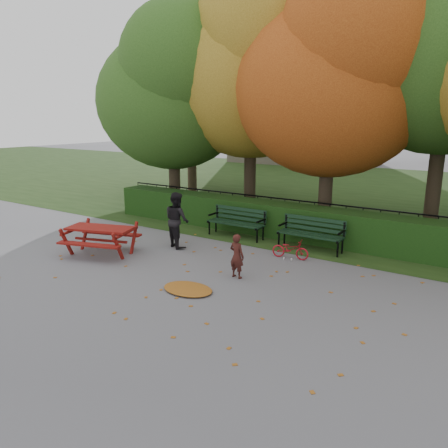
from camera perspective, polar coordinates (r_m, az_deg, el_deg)
The scene contains 17 objects.
ground at distance 9.77m, azimuth -3.31°, elevation -7.60°, with size 90.00×90.00×0.00m, color slate.
grass_strip at distance 22.24m, azimuth 18.90°, elevation 3.87°, with size 90.00×90.00×0.00m, color #1B3310.
building_left at distance 36.49m, azimuth 10.63°, elevation 19.80°, with size 10.00×7.00×15.00m, color tan.
hedge at distance 13.33m, azimuth 8.33°, elevation 0.38°, with size 13.00×0.90×1.00m, color black.
iron_fence at distance 14.03m, azimuth 9.74°, elevation 1.16°, with size 14.00×0.04×1.02m.
tree_a at distance 16.72m, azimuth -6.45°, elevation 17.02°, with size 5.88×5.60×7.48m.
tree_b at distance 16.20m, azimuth 4.30°, elevation 20.31°, with size 6.72×6.40×8.79m.
tree_c at distance 14.07m, azimuth 14.92°, elevation 18.52°, with size 6.30×6.00×8.00m.
tree_f at distance 20.88m, azimuth -4.05°, elevation 19.64°, with size 6.93×6.60×9.19m.
bench_left at distance 13.24m, azimuth 1.76°, elevation 0.53°, with size 1.80×0.57×0.88m.
bench_right at distance 12.19m, azimuth 11.38°, elevation -0.92°, with size 1.80×0.57×0.88m.
picnic_table at distance 11.98m, azimuth -15.85°, elevation -1.16°, with size 2.07×1.85×0.84m.
leaf_pile at distance 9.33m, azimuth -4.75°, elevation -8.43°, with size 1.14×0.79×0.08m, color brown.
leaf_scatter at distance 9.99m, azimuth -2.27°, elevation -7.05°, with size 9.00×5.70×0.01m, color brown, non-canonical shape.
child at distance 9.87m, azimuth 1.69°, elevation -4.20°, with size 0.38×0.25×1.03m, color #3D1813.
adult at distance 12.21m, azimuth -6.16°, elevation 0.56°, with size 0.76×0.59×1.56m, color black.
bicycle at distance 11.39m, azimuth 8.66°, elevation -3.25°, with size 0.34×0.96×0.51m, color #B3101F.
Camera 1 is at (5.49, -7.25, 3.57)m, focal length 35.00 mm.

